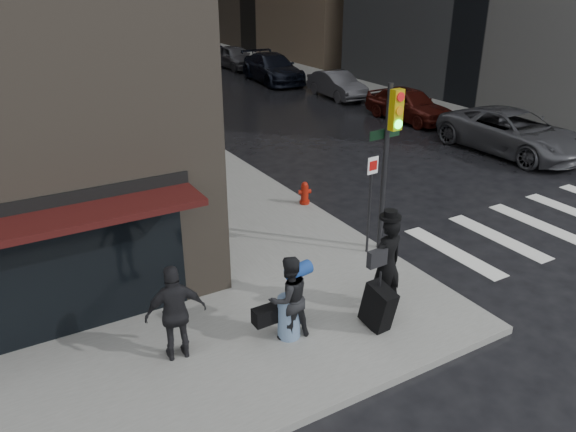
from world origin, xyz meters
name	(u,v)px	position (x,y,z in m)	size (l,w,h in m)	color
ground	(364,312)	(0.00, 0.00, 0.00)	(140.00, 140.00, 0.00)	black
sidewalk_left	(80,86)	(0.00, 27.00, 0.07)	(4.00, 50.00, 0.15)	slate
sidewalk_right	(281,67)	(13.50, 27.00, 0.07)	(3.00, 50.00, 0.15)	slate
crosswalk	(557,218)	(7.50, 1.00, 0.00)	(8.50, 3.00, 0.01)	silver
man_overcoat	(385,271)	(0.20, -0.31, 1.05)	(1.11, 1.13, 2.15)	black
man_jeans	(288,298)	(-1.82, -0.08, 0.97)	(1.17, 0.63, 1.64)	black
man_greycoat	(176,313)	(-3.76, 0.38, 1.04)	(1.10, 0.60, 1.78)	black
traffic_light	(388,147)	(1.87, 1.81, 2.71)	(0.99, 0.48, 3.97)	black
fire_hydrant	(305,194)	(1.80, 5.16, 0.44)	(0.38, 0.29, 0.66)	#961609
parked_car_0	(513,132)	(11.27, 5.78, 0.79)	(2.62, 5.69, 1.58)	#424247
parked_car_1	(408,104)	(11.20, 11.43, 0.75)	(1.76, 4.38, 1.49)	#44120D
parked_car_2	(337,85)	(11.25, 17.08, 0.68)	(1.43, 4.11, 1.36)	#48474C
parked_car_3	(273,68)	(10.46, 22.73, 0.82)	(2.31, 5.67, 1.65)	black
parked_car_4	(235,57)	(10.64, 28.38, 0.76)	(1.79, 4.46, 1.52)	#4E4E53
parked_car_5	(201,47)	(10.47, 34.02, 0.79)	(1.67, 4.80, 1.58)	black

